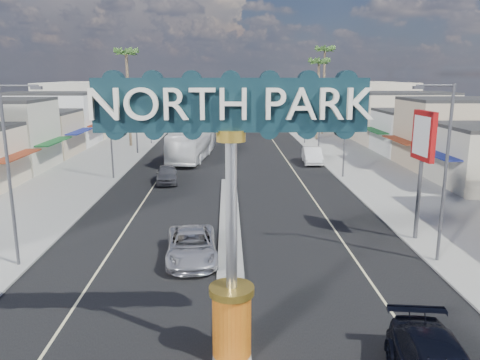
{
  "coord_description": "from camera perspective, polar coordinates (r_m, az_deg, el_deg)",
  "views": [
    {
      "loc": [
        -0.11,
        -12.17,
        9.41
      ],
      "look_at": [
        0.5,
        10.21,
        4.34
      ],
      "focal_mm": 35.0,
      "sensor_mm": 36.0,
      "label": 1
    }
  ],
  "objects": [
    {
      "name": "ground",
      "position": [
        43.21,
        -1.36,
        0.19
      ],
      "size": [
        160.0,
        160.0,
        0.0
      ],
      "primitive_type": "plane",
      "color": "gray",
      "rests_on": "ground"
    },
    {
      "name": "road",
      "position": [
        43.21,
        -1.36,
        0.2
      ],
      "size": [
        20.0,
        120.0,
        0.01
      ],
      "primitive_type": "cube",
      "color": "black",
      "rests_on": "ground"
    },
    {
      "name": "median_island",
      "position": [
        27.79,
        -1.24,
        -6.85
      ],
      "size": [
        1.3,
        30.0,
        0.16
      ],
      "primitive_type": "cube",
      "color": "gray",
      "rests_on": "ground"
    },
    {
      "name": "sidewalk_left",
      "position": [
        45.38,
        -19.34,
        0.15
      ],
      "size": [
        8.0,
        120.0,
        0.12
      ],
      "primitive_type": "cube",
      "color": "gray",
      "rests_on": "ground"
    },
    {
      "name": "sidewalk_right",
      "position": [
        45.44,
        16.58,
        0.36
      ],
      "size": [
        8.0,
        120.0,
        0.12
      ],
      "primitive_type": "cube",
      "color": "gray",
      "rests_on": "ground"
    },
    {
      "name": "storefront_row_left",
      "position": [
        60.47,
        -24.93,
        5.5
      ],
      "size": [
        12.0,
        42.0,
        6.0
      ],
      "primitive_type": "cube",
      "color": "beige",
      "rests_on": "ground"
    },
    {
      "name": "storefront_row_right",
      "position": [
        60.55,
        22.05,
        5.77
      ],
      "size": [
        12.0,
        42.0,
        6.0
      ],
      "primitive_type": "cube",
      "color": "#B7B29E",
      "rests_on": "ground"
    },
    {
      "name": "backdrop_far_left",
      "position": [
        90.04,
        -15.81,
        8.85
      ],
      "size": [
        20.0,
        20.0,
        8.0
      ],
      "primitive_type": "cube",
      "color": "#B7B29E",
      "rests_on": "ground"
    },
    {
      "name": "backdrop_far_right",
      "position": [
        90.1,
        12.82,
        9.02
      ],
      "size": [
        20.0,
        20.0,
        8.0
      ],
      "primitive_type": "cube",
      "color": "beige",
      "rests_on": "ground"
    },
    {
      "name": "gateway_sign",
      "position": [
        14.58,
        -1.08,
        -1.06
      ],
      "size": [
        8.2,
        1.5,
        9.15
      ],
      "color": "#C04B0E",
      "rests_on": "median_island"
    },
    {
      "name": "traffic_signal_left",
      "position": [
        57.13,
        -10.77,
        7.39
      ],
      "size": [
        5.09,
        0.45,
        6.0
      ],
      "color": "#47474C",
      "rests_on": "ground"
    },
    {
      "name": "traffic_signal_right",
      "position": [
        57.16,
        7.89,
        7.5
      ],
      "size": [
        5.09,
        0.45,
        6.0
      ],
      "color": "#47474C",
      "rests_on": "ground"
    },
    {
      "name": "streetlight_l_near",
      "position": [
        24.84,
        -26.08,
        1.39
      ],
      "size": [
        2.03,
        0.22,
        9.0
      ],
      "color": "#47474C",
      "rests_on": "ground"
    },
    {
      "name": "streetlight_l_mid",
      "position": [
        43.64,
        -15.33,
        6.61
      ],
      "size": [
        2.03,
        0.22,
        9.0
      ],
      "color": "#47474C",
      "rests_on": "ground"
    },
    {
      "name": "streetlight_l_far",
      "position": [
        65.14,
        -10.79,
        8.73
      ],
      "size": [
        2.03,
        0.22,
        9.0
      ],
      "color": "#47474C",
      "rests_on": "ground"
    },
    {
      "name": "streetlight_r_near",
      "position": [
        24.93,
        23.5,
        1.67
      ],
      "size": [
        2.03,
        0.22,
        9.0
      ],
      "color": "#47474C",
      "rests_on": "ground"
    },
    {
      "name": "streetlight_r_mid",
      "position": [
        43.69,
        12.51,
        6.76
      ],
      "size": [
        2.03,
        0.22,
        9.0
      ],
      "color": "#47474C",
      "rests_on": "ground"
    },
    {
      "name": "streetlight_r_far",
      "position": [
        65.18,
        7.86,
        8.83
      ],
      "size": [
        2.03,
        0.22,
        9.0
      ],
      "color": "#47474C",
      "rests_on": "ground"
    },
    {
      "name": "palm_left_far",
      "position": [
        63.53,
        -13.68,
        14.31
      ],
      "size": [
        2.6,
        2.6,
        13.1
      ],
      "color": "brown",
      "rests_on": "ground"
    },
    {
      "name": "palm_right_mid",
      "position": [
        69.43,
        9.61,
        13.58
      ],
      "size": [
        2.6,
        2.6,
        12.1
      ],
      "color": "brown",
      "rests_on": "ground"
    },
    {
      "name": "palm_right_far",
      "position": [
        75.75,
        10.31,
        14.83
      ],
      "size": [
        2.6,
        2.6,
        14.1
      ],
      "color": "brown",
      "rests_on": "ground"
    },
    {
      "name": "suv_left",
      "position": [
        24.52,
        -5.93,
        -7.95
      ],
      "size": [
        2.99,
        5.7,
        1.53
      ],
      "primitive_type": "imported",
      "rotation": [
        0.0,
        0.0,
        0.09
      ],
      "color": "#BABABF",
      "rests_on": "ground"
    },
    {
      "name": "car_parked_left",
      "position": [
        41.88,
        -8.91,
        0.72
      ],
      "size": [
        2.33,
        4.74,
        1.55
      ],
      "primitive_type": "imported",
      "rotation": [
        0.0,
        0.0,
        0.11
      ],
      "color": "#5D5D62",
      "rests_on": "ground"
    },
    {
      "name": "car_parked_right",
      "position": [
        50.96,
        8.79,
        2.97
      ],
      "size": [
        2.18,
        5.38,
        1.74
      ],
      "primitive_type": "imported",
      "rotation": [
        0.0,
        0.0,
        -0.07
      ],
      "color": "silver",
      "rests_on": "ground"
    },
    {
      "name": "city_bus",
      "position": [
        53.32,
        -5.86,
        4.58
      ],
      "size": [
        4.71,
        13.75,
        3.75
      ],
      "primitive_type": "imported",
      "rotation": [
        0.0,
        0.0,
        -0.12
      ],
      "color": "white",
      "rests_on": "ground"
    },
    {
      "name": "bank_pylon_sign",
      "position": [
        27.96,
        21.42,
        4.2
      ],
      "size": [
        0.44,
        2.31,
        7.34
      ],
      "rotation": [
        0.0,
        0.0,
        0.06
      ],
      "color": "#47474C",
      "rests_on": "sidewalk_right"
    }
  ]
}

